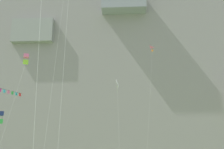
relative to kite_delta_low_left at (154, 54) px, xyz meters
name	(u,v)px	position (x,y,z in m)	size (l,w,h in m)	color
cliff_face	(125,59)	(-5.14, 29.64, 9.35)	(180.00, 25.04, 56.07)	gray
kite_delta_low_left	(154,54)	(0.00, 0.00, 0.00)	(2.86, 2.54, 19.68)	pink
kite_diamond_mid_left	(118,89)	(-6.24, -1.66, -6.33)	(0.55, 2.24, 13.94)	white
kite_box_front_field	(0,117)	(-27.66, 3.53, -10.15)	(2.58, 2.91, 9.62)	navy
kite_box_far_right	(26,59)	(-18.92, -8.29, -3.33)	(1.39, 5.14, 16.11)	pink
kite_banner_low_right	(7,95)	(-21.71, -6.84, -8.10)	(2.18, 4.84, 11.26)	black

